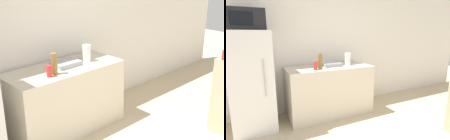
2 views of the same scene
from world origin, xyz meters
TOP-DOWN VIEW (x-y plane):
  - wall_back at (0.00, 2.89)m, footprint 8.00×0.06m
  - counter at (-0.22, 2.49)m, footprint 1.57×0.69m
  - sink_basin at (-0.16, 2.51)m, footprint 0.35×0.27m
  - bottle_tall at (-0.45, 2.34)m, footprint 0.07×0.07m
  - bottle_short at (-0.55, 2.31)m, footprint 0.07×0.07m
  - paper_towel_roll at (0.16, 2.47)m, footprint 0.11×0.11m

SIDE VIEW (x-z plane):
  - counter at x=-0.22m, z-range 0.00..0.92m
  - sink_basin at x=-0.16m, z-range 0.92..0.98m
  - bottle_short at x=-0.55m, z-range 0.92..1.06m
  - paper_towel_roll at x=0.16m, z-range 0.92..1.15m
  - bottle_tall at x=-0.45m, z-range 0.92..1.19m
  - wall_back at x=0.00m, z-range 0.00..2.60m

